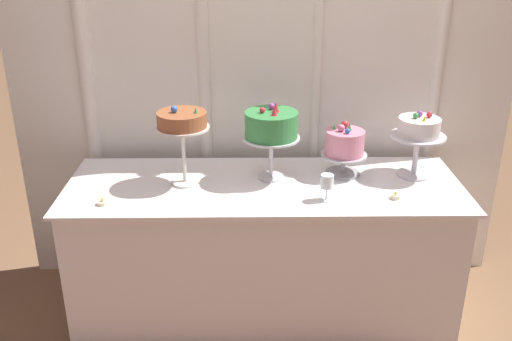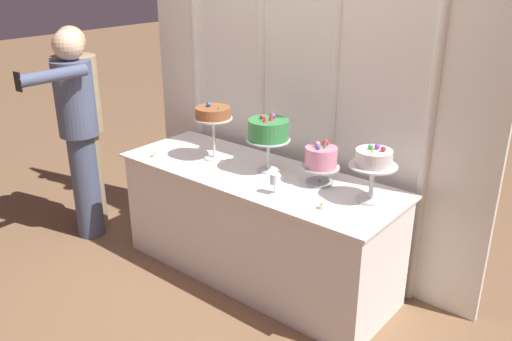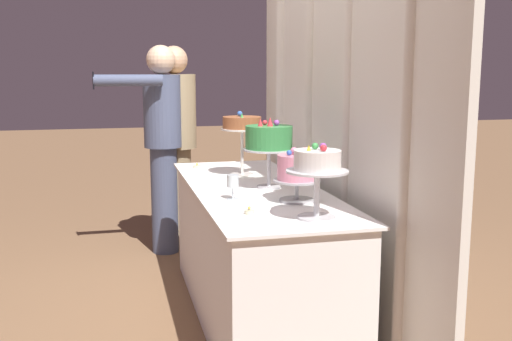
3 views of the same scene
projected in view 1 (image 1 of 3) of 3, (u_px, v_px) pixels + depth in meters
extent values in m
plane|color=#846042|center=(264.00, 322.00, 3.04)|extent=(24.00, 24.00, 0.00)
cube|color=white|center=(263.00, 56.00, 3.03)|extent=(2.74, 0.04, 2.62)
cylinder|color=white|center=(84.00, 57.00, 2.99)|extent=(0.08, 0.08, 2.62)
cylinder|color=white|center=(204.00, 57.00, 3.00)|extent=(0.07, 0.07, 2.62)
cylinder|color=white|center=(317.00, 57.00, 3.01)|extent=(0.05, 0.05, 2.62)
cylinder|color=white|center=(440.00, 56.00, 3.02)|extent=(0.06, 0.06, 2.62)
cube|color=white|center=(264.00, 252.00, 2.98)|extent=(1.91, 0.65, 0.75)
cube|color=white|center=(264.00, 185.00, 2.83)|extent=(1.96, 0.70, 0.01)
cylinder|color=silver|center=(185.00, 182.00, 2.83)|extent=(0.14, 0.14, 0.01)
cylinder|color=silver|center=(184.00, 155.00, 2.78)|extent=(0.02, 0.02, 0.27)
cylinder|color=silver|center=(182.00, 128.00, 2.72)|extent=(0.26, 0.26, 0.01)
cylinder|color=#995633|center=(182.00, 119.00, 2.71)|extent=(0.24, 0.24, 0.07)
cone|color=green|center=(196.00, 110.00, 2.67)|extent=(0.02, 0.02, 0.03)
sphere|color=blue|center=(174.00, 109.00, 2.68)|extent=(0.03, 0.03, 0.03)
cylinder|color=silver|center=(271.00, 177.00, 2.89)|extent=(0.13, 0.13, 0.01)
cylinder|color=silver|center=(271.00, 157.00, 2.85)|extent=(0.02, 0.02, 0.20)
cylinder|color=silver|center=(271.00, 138.00, 2.81)|extent=(0.29, 0.29, 0.01)
cylinder|color=#388E47|center=(271.00, 125.00, 2.78)|extent=(0.26, 0.26, 0.13)
cone|color=#DB333D|center=(276.00, 107.00, 2.75)|extent=(0.03, 0.03, 0.05)
sphere|color=purple|center=(272.00, 106.00, 2.79)|extent=(0.03, 0.03, 0.03)
sphere|color=#DB333D|center=(262.00, 110.00, 2.74)|extent=(0.03, 0.03, 0.03)
cone|color=#DB333D|center=(274.00, 111.00, 2.70)|extent=(0.03, 0.03, 0.04)
cylinder|color=#B2B2B7|center=(343.00, 173.00, 2.94)|extent=(0.17, 0.17, 0.01)
cylinder|color=#B2B2B7|center=(343.00, 164.00, 2.92)|extent=(0.02, 0.02, 0.09)
cylinder|color=#B2B2B7|center=(344.00, 155.00, 2.90)|extent=(0.24, 0.24, 0.01)
cylinder|color=pink|center=(345.00, 142.00, 2.87)|extent=(0.20, 0.20, 0.12)
cone|color=green|center=(350.00, 127.00, 2.84)|extent=(0.03, 0.03, 0.04)
sphere|color=#DB333D|center=(345.00, 124.00, 2.88)|extent=(0.04, 0.04, 0.04)
cone|color=green|center=(334.00, 127.00, 2.87)|extent=(0.02, 0.02, 0.03)
sphere|color=pink|center=(341.00, 128.00, 2.83)|extent=(0.04, 0.04, 0.04)
sphere|color=blue|center=(348.00, 131.00, 2.80)|extent=(0.03, 0.03, 0.03)
cylinder|color=silver|center=(413.00, 174.00, 2.92)|extent=(0.17, 0.17, 0.01)
cylinder|color=silver|center=(416.00, 155.00, 2.88)|extent=(0.03, 0.03, 0.20)
cylinder|color=silver|center=(418.00, 136.00, 2.84)|extent=(0.28, 0.28, 0.01)
cylinder|color=white|center=(419.00, 127.00, 2.82)|extent=(0.21, 0.21, 0.09)
sphere|color=#DB333D|center=(429.00, 115.00, 2.81)|extent=(0.03, 0.03, 0.03)
sphere|color=purple|center=(420.00, 114.00, 2.82)|extent=(0.03, 0.03, 0.03)
sphere|color=green|center=(416.00, 116.00, 2.79)|extent=(0.03, 0.03, 0.03)
cone|color=yellow|center=(424.00, 118.00, 2.76)|extent=(0.02, 0.02, 0.03)
cylinder|color=silver|center=(326.00, 199.00, 2.66)|extent=(0.06, 0.06, 0.00)
cylinder|color=silver|center=(326.00, 193.00, 2.65)|extent=(0.01, 0.01, 0.06)
cylinder|color=silver|center=(327.00, 181.00, 2.62)|extent=(0.06, 0.06, 0.06)
cylinder|color=beige|center=(103.00, 203.00, 2.61)|extent=(0.05, 0.05, 0.02)
sphere|color=#F9CC4C|center=(102.00, 199.00, 2.61)|extent=(0.01, 0.01, 0.01)
cylinder|color=beige|center=(395.00, 197.00, 2.67)|extent=(0.04, 0.04, 0.02)
sphere|color=#F9CC4C|center=(396.00, 193.00, 2.66)|extent=(0.01, 0.01, 0.01)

